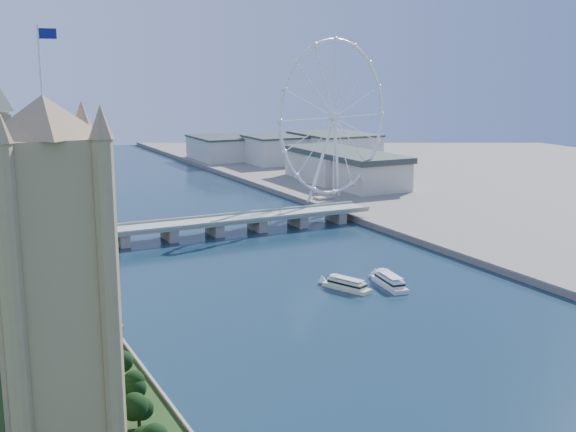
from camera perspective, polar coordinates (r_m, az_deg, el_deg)
tree_row at (r=211.99m, az=-11.20°, el=-15.76°), size 7.61×183.61×18.46m
victoria_tower at (r=188.32m, az=-17.98°, el=-4.57°), size 28.16×28.16×112.00m
parliament_range at (r=308.78m, az=-19.63°, el=-5.37°), size 24.00×200.00×70.00m
westminster_bridge at (r=464.41m, az=-5.83°, el=-0.68°), size 220.00×22.00×9.50m
london_eye at (r=556.80m, az=3.68°, el=7.73°), size 113.60×39.12×124.30m
county_hall at (r=656.53m, az=4.46°, el=2.38°), size 54.00×144.00×35.00m
city_skyline at (r=718.58m, az=-10.35°, el=4.40°), size 505.00×280.00×32.00m
tour_boat_near at (r=351.60m, az=4.66°, el=-5.81°), size 17.32×28.86×6.22m
tour_boat_far at (r=358.53m, az=8.00°, el=-5.54°), size 12.60×31.52×6.78m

